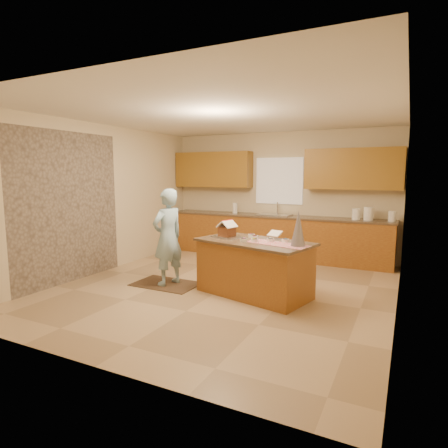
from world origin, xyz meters
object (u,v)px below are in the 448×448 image
at_px(island_base, 254,269).
at_px(gingerbread_house, 227,230).
at_px(tinsel_tree, 298,228).
at_px(boy, 168,237).

bearing_deg(island_base, gingerbread_house, -174.81).
bearing_deg(tinsel_tree, island_base, 169.49).
bearing_deg(gingerbread_house, island_base, -8.98).
relative_size(island_base, boy, 1.03).
xyz_separation_m(island_base, tinsel_tree, (0.69, -0.13, 0.68)).
relative_size(boy, gingerbread_house, 5.15).
bearing_deg(boy, gingerbread_house, 119.52).
bearing_deg(gingerbread_house, tinsel_tree, -9.88).
bearing_deg(tinsel_tree, boy, -179.43).
relative_size(island_base, gingerbread_house, 5.32).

